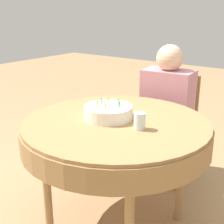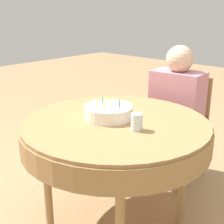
{
  "view_description": "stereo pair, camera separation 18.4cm",
  "coord_description": "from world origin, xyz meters",
  "px_view_note": "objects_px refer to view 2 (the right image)",
  "views": [
    {
      "loc": [
        1.01,
        -1.4,
        1.36
      ],
      "look_at": [
        -0.03,
        0.0,
        0.78
      ],
      "focal_mm": 50.0,
      "sensor_mm": 36.0,
      "label": 1
    },
    {
      "loc": [
        1.15,
        -1.28,
        1.36
      ],
      "look_at": [
        -0.03,
        0.0,
        0.78
      ],
      "focal_mm": 50.0,
      "sensor_mm": 36.0,
      "label": 2
    }
  ],
  "objects_px": {
    "chair": "(179,124)",
    "drinking_glass": "(137,122)",
    "person": "(176,102)",
    "birthday_cake": "(109,112)"
  },
  "relations": [
    {
      "from": "chair",
      "to": "drinking_glass",
      "type": "distance_m",
      "value": 0.98
    },
    {
      "from": "person",
      "to": "birthday_cake",
      "type": "xyz_separation_m",
      "value": [
        -0.0,
        -0.76,
        0.11
      ]
    },
    {
      "from": "person",
      "to": "drinking_glass",
      "type": "distance_m",
      "value": 0.84
    },
    {
      "from": "birthday_cake",
      "to": "drinking_glass",
      "type": "relative_size",
      "value": 3.13
    },
    {
      "from": "person",
      "to": "drinking_glass",
      "type": "height_order",
      "value": "person"
    },
    {
      "from": "chair",
      "to": "drinking_glass",
      "type": "xyz_separation_m",
      "value": [
        0.25,
        -0.89,
        0.32
      ]
    },
    {
      "from": "person",
      "to": "birthday_cake",
      "type": "height_order",
      "value": "person"
    },
    {
      "from": "chair",
      "to": "person",
      "type": "distance_m",
      "value": 0.22
    },
    {
      "from": "chair",
      "to": "birthday_cake",
      "type": "xyz_separation_m",
      "value": [
        0.01,
        -0.85,
        0.31
      ]
    },
    {
      "from": "drinking_glass",
      "to": "chair",
      "type": "bearing_deg",
      "value": 105.69
    }
  ]
}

